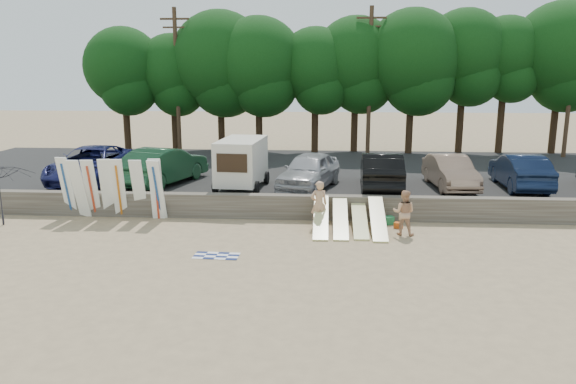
# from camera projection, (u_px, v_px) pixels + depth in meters

# --- Properties ---
(ground) EXTENTS (120.00, 120.00, 0.00)m
(ground) POSITION_uv_depth(u_px,v_px,m) (342.00, 241.00, 20.06)
(ground) COLOR tan
(ground) RESTS_ON ground
(seawall) EXTENTS (44.00, 0.50, 1.00)m
(seawall) POSITION_uv_depth(u_px,v_px,m) (340.00, 208.00, 22.88)
(seawall) COLOR #6B6356
(seawall) RESTS_ON ground
(parking_lot) EXTENTS (44.00, 14.50, 0.70)m
(parking_lot) POSITION_uv_depth(u_px,v_px,m) (337.00, 176.00, 30.21)
(parking_lot) COLOR #282828
(parking_lot) RESTS_ON ground
(treeline) EXTENTS (33.21, 6.73, 9.45)m
(treeline) POSITION_uv_depth(u_px,v_px,m) (343.00, 59.00, 35.53)
(treeline) COLOR #382616
(treeline) RESTS_ON parking_lot
(utility_poles) EXTENTS (25.80, 0.26, 9.00)m
(utility_poles) POSITION_uv_depth(u_px,v_px,m) (370.00, 78.00, 34.34)
(utility_poles) COLOR #473321
(utility_poles) RESTS_ON parking_lot
(box_trailer) EXTENTS (2.26, 3.67, 2.24)m
(box_trailer) POSITION_uv_depth(u_px,v_px,m) (242.00, 161.00, 25.35)
(box_trailer) COLOR beige
(box_trailer) RESTS_ON parking_lot
(car_0) EXTENTS (2.82, 6.07, 1.68)m
(car_0) POSITION_uv_depth(u_px,v_px,m) (92.00, 165.00, 26.86)
(car_0) COLOR #16194D
(car_0) RESTS_ON parking_lot
(car_1) EXTENTS (3.37, 5.59, 1.74)m
(car_1) POSITION_uv_depth(u_px,v_px,m) (163.00, 166.00, 26.39)
(car_1) COLOR #153B22
(car_1) RESTS_ON parking_lot
(car_2) EXTENTS (3.18, 5.10, 1.62)m
(car_2) POSITION_uv_depth(u_px,v_px,m) (309.00, 171.00, 25.40)
(car_2) COLOR #A8A8AD
(car_2) RESTS_ON parking_lot
(car_3) EXTENTS (1.96, 5.13, 1.67)m
(car_3) POSITION_uv_depth(u_px,v_px,m) (381.00, 171.00, 25.24)
(car_3) COLOR black
(car_3) RESTS_ON parking_lot
(car_4) EXTENTS (1.91, 4.59, 1.48)m
(car_4) POSITION_uv_depth(u_px,v_px,m) (450.00, 172.00, 25.51)
(car_4) COLOR #8B6D58
(car_4) RESTS_ON parking_lot
(car_5) EXTENTS (1.79, 4.82, 1.57)m
(car_5) POSITION_uv_depth(u_px,v_px,m) (520.00, 171.00, 25.43)
(car_5) COLOR black
(car_5) RESTS_ON parking_lot
(surfboard_upright_0) EXTENTS (0.58, 0.65, 2.56)m
(surfboard_upright_0) POSITION_uv_depth(u_px,v_px,m) (67.00, 187.00, 23.06)
(surfboard_upright_0) COLOR white
(surfboard_upright_0) RESTS_ON ground
(surfboard_upright_1) EXTENTS (0.56, 0.86, 2.50)m
(surfboard_upright_1) POSITION_uv_depth(u_px,v_px,m) (79.00, 189.00, 22.82)
(surfboard_upright_1) COLOR white
(surfboard_upright_1) RESTS_ON ground
(surfboard_upright_2) EXTENTS (0.58, 0.88, 2.50)m
(surfboard_upright_2) POSITION_uv_depth(u_px,v_px,m) (91.00, 189.00, 22.89)
(surfboard_upright_2) COLOR white
(surfboard_upright_2) RESTS_ON ground
(surfboard_upright_3) EXTENTS (0.62, 0.82, 2.52)m
(surfboard_upright_3) POSITION_uv_depth(u_px,v_px,m) (107.00, 188.00, 22.91)
(surfboard_upright_3) COLOR white
(surfboard_upright_3) RESTS_ON ground
(surfboard_upright_4) EXTENTS (0.61, 0.79, 2.53)m
(surfboard_upright_4) POSITION_uv_depth(u_px,v_px,m) (119.00, 189.00, 22.84)
(surfboard_upright_4) COLOR white
(surfboard_upright_4) RESTS_ON ground
(surfboard_upright_5) EXTENTS (0.55, 0.86, 2.50)m
(surfboard_upright_5) POSITION_uv_depth(u_px,v_px,m) (139.00, 189.00, 22.89)
(surfboard_upright_5) COLOR white
(surfboard_upright_5) RESTS_ON ground
(surfboard_upright_6) EXTENTS (0.55, 0.80, 2.52)m
(surfboard_upright_6) POSITION_uv_depth(u_px,v_px,m) (157.00, 190.00, 22.61)
(surfboard_upright_6) COLOR white
(surfboard_upright_6) RESTS_ON ground
(surfboard_upright_7) EXTENTS (0.55, 0.59, 2.57)m
(surfboard_upright_7) POSITION_uv_depth(u_px,v_px,m) (156.00, 189.00, 22.64)
(surfboard_upright_7) COLOR white
(surfboard_upright_7) RESTS_ON ground
(surfboard_low_0) EXTENTS (0.56, 2.86, 1.04)m
(surfboard_low_0) POSITION_uv_depth(u_px,v_px,m) (321.00, 217.00, 21.34)
(surfboard_low_0) COLOR #DCDA8B
(surfboard_low_0) RESTS_ON ground
(surfboard_low_1) EXTENTS (0.56, 2.88, 0.99)m
(surfboard_low_1) POSITION_uv_depth(u_px,v_px,m) (340.00, 218.00, 21.34)
(surfboard_low_1) COLOR #DCDA8B
(surfboard_low_1) RESTS_ON ground
(surfboard_low_2) EXTENTS (0.56, 2.92, 0.82)m
(surfboard_low_2) POSITION_uv_depth(u_px,v_px,m) (360.00, 219.00, 21.45)
(surfboard_low_2) COLOR #DCDA8B
(surfboard_low_2) RESTS_ON ground
(surfboard_low_3) EXTENTS (0.56, 2.86, 1.04)m
(surfboard_low_3) POSITION_uv_depth(u_px,v_px,m) (378.00, 218.00, 21.14)
(surfboard_low_3) COLOR #DCDA8B
(surfboard_low_3) RESTS_ON ground
(beachgoer_a) EXTENTS (0.76, 0.61, 1.83)m
(beachgoer_a) POSITION_uv_depth(u_px,v_px,m) (319.00, 204.00, 21.69)
(beachgoer_a) COLOR tan
(beachgoer_a) RESTS_ON ground
(beachgoer_b) EXTENTS (0.96, 0.84, 1.69)m
(beachgoer_b) POSITION_uv_depth(u_px,v_px,m) (404.00, 213.00, 20.71)
(beachgoer_b) COLOR tan
(beachgoer_b) RESTS_ON ground
(cooler) EXTENTS (0.47, 0.42, 0.32)m
(cooler) POSITION_uv_depth(u_px,v_px,m) (388.00, 220.00, 22.24)
(cooler) COLOR #238348
(cooler) RESTS_ON ground
(gear_bag) EXTENTS (0.38, 0.35, 0.22)m
(gear_bag) POSITION_uv_depth(u_px,v_px,m) (398.00, 225.00, 21.72)
(gear_bag) COLOR #CA5417
(gear_bag) RESTS_ON ground
(beach_towel) EXTENTS (1.56, 1.56, 0.00)m
(beach_towel) POSITION_uv_depth(u_px,v_px,m) (216.00, 256.00, 18.52)
(beach_towel) COLOR white
(beach_towel) RESTS_ON ground
(beach_umbrella) EXTENTS (3.48, 3.51, 2.43)m
(beach_umbrella) POSITION_uv_depth(u_px,v_px,m) (0.00, 195.00, 21.85)
(beach_umbrella) COLOR black
(beach_umbrella) RESTS_ON ground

